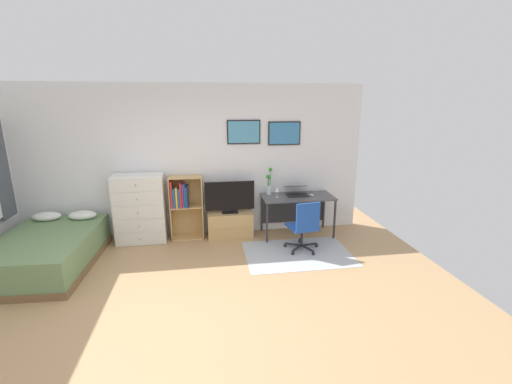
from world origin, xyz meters
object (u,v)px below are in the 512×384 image
object	(u,v)px
bookshelf	(184,202)
television	(230,197)
bed	(48,250)
wine_glass	(277,190)
office_chair	(305,225)
laptop	(297,191)
tv_stand	(230,224)
bamboo_vase	(269,183)
computer_mouse	(312,195)
desk	(296,202)
dresser	(140,209)

from	to	relation	value
bookshelf	television	distance (m)	0.82
bed	wine_glass	xyz separation A→B (m)	(3.61, 0.64, 0.62)
office_chair	laptop	xyz separation A→B (m)	(0.08, 0.84, 0.35)
bookshelf	tv_stand	distance (m)	0.92
office_chair	bamboo_vase	bearing A→B (deg)	105.17
computer_mouse	wine_glass	bearing A→B (deg)	-179.74
laptop	computer_mouse	xyz separation A→B (m)	(0.25, -0.13, -0.05)
television	laptop	size ratio (longest dim) A/B	2.03
office_chair	laptop	distance (m)	0.91
desk	bamboo_vase	xyz separation A→B (m)	(-0.49, 0.11, 0.34)
tv_stand	laptop	size ratio (longest dim) A/B	1.85
desk	bookshelf	bearing A→B (deg)	177.64
television	computer_mouse	size ratio (longest dim) A/B	8.47
television	computer_mouse	world-z (taller)	television
dresser	tv_stand	size ratio (longest dim) A/B	1.49
dresser	tv_stand	bearing A→B (deg)	0.56
bookshelf	bamboo_vase	distance (m)	1.57
television	desk	world-z (taller)	television
television	wine_glass	xyz separation A→B (m)	(0.83, -0.12, 0.13)
bookshelf	bamboo_vase	size ratio (longest dim) A/B	2.28
television	bookshelf	bearing A→B (deg)	174.85
dresser	wine_glass	world-z (taller)	dresser
bed	office_chair	distance (m)	3.92
computer_mouse	bamboo_vase	distance (m)	0.80
bed	dresser	size ratio (longest dim) A/B	1.68
laptop	computer_mouse	bearing A→B (deg)	-24.76
office_chair	bed	bearing A→B (deg)	170.40
wine_glass	bamboo_vase	bearing A→B (deg)	114.16
dresser	desk	xyz separation A→B (m)	(2.77, -0.02, 0.01)
bookshelf	computer_mouse	size ratio (longest dim) A/B	10.86
bookshelf	desk	world-z (taller)	bookshelf
laptop	bamboo_vase	world-z (taller)	bamboo_vase
tv_stand	wine_glass	size ratio (longest dim) A/B	4.46
tv_stand	laptop	distance (m)	1.35
dresser	television	xyz separation A→B (m)	(1.55, -0.01, 0.14)
desk	wine_glass	world-z (taller)	wine_glass
bookshelf	tv_stand	size ratio (longest dim) A/B	1.41
desk	laptop	world-z (taller)	laptop
bookshelf	office_chair	world-z (taller)	bookshelf
television	bamboo_vase	distance (m)	0.77
bed	television	world-z (taller)	television
bed	wine_glass	bearing A→B (deg)	12.26
tv_stand	wine_glass	distance (m)	1.06
computer_mouse	bookshelf	bearing A→B (deg)	175.18
dresser	office_chair	size ratio (longest dim) A/B	1.39
television	office_chair	xyz separation A→B (m)	(1.14, -0.83, -0.29)
desk	office_chair	size ratio (longest dim) A/B	1.49
laptop	bamboo_vase	bearing A→B (deg)	171.30
bamboo_vase	office_chair	bearing A→B (deg)	-66.25
bookshelf	bed	bearing A→B (deg)	-157.01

